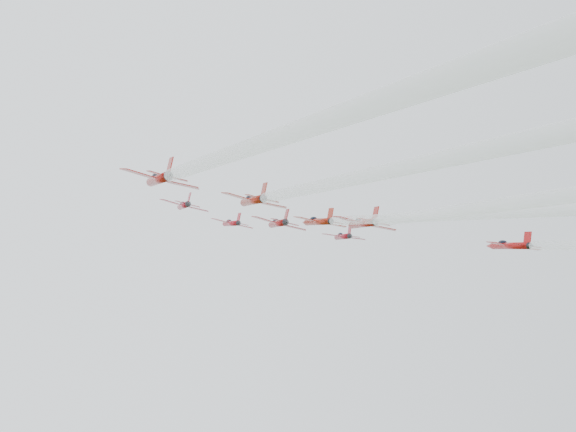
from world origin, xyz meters
name	(u,v)px	position (x,y,z in m)	size (l,w,h in m)	color
jet_lead	(231,223)	(-3.52, 28.46, 160.31)	(8.95, 11.42, 7.35)	#B3111E
jet_row2_left	(184,205)	(-16.31, 9.95, 149.25)	(8.65, 11.05, 7.11)	#AE1022
jet_row2_center	(278,223)	(1.04, 11.23, 150.03)	(10.24, 13.08, 8.42)	#9C0E10
jet_row2_right	(342,236)	(14.55, 13.87, 151.59)	(8.43, 10.76, 6.93)	#A30F1D
jet_center	(440,205)	(3.28, -40.79, 118.88)	(9.02, 84.63, 51.21)	#AB2110
jet_rear_farleft	(240,110)	(-24.21, -62.35, 106.00)	(10.58, 99.34, 60.11)	#A81410
jet_rear_left	(375,164)	(-10.54, -54.28, 110.82)	(9.56, 89.71, 54.28)	#A61E0F
jet_rear_right	(547,203)	(7.11, -52.89, 111.65)	(9.84, 92.32, 55.86)	#A7160F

